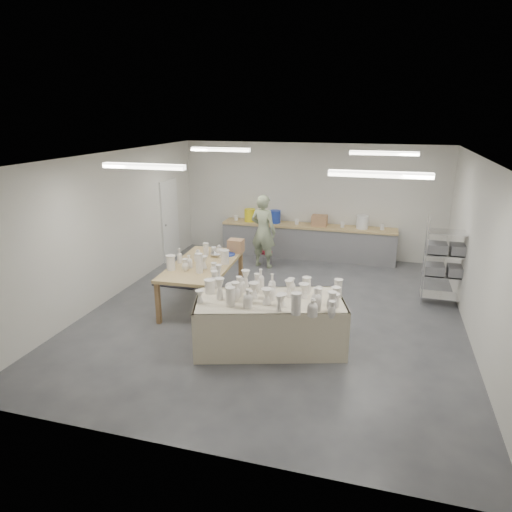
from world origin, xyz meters
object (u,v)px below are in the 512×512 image
(drying_table, at_px, (270,321))
(potter, at_px, (263,231))
(red_stool, at_px, (266,253))
(work_table, at_px, (206,263))

(drying_table, relative_size, potter, 1.43)
(drying_table, distance_m, red_stool, 4.42)
(drying_table, relative_size, red_stool, 6.41)
(drying_table, height_order, potter, potter)
(potter, bearing_deg, drying_table, 120.07)
(work_table, relative_size, red_stool, 5.72)
(work_table, distance_m, red_stool, 2.90)
(drying_table, bearing_deg, work_table, 122.51)
(work_table, bearing_deg, drying_table, -43.74)
(work_table, height_order, potter, potter)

